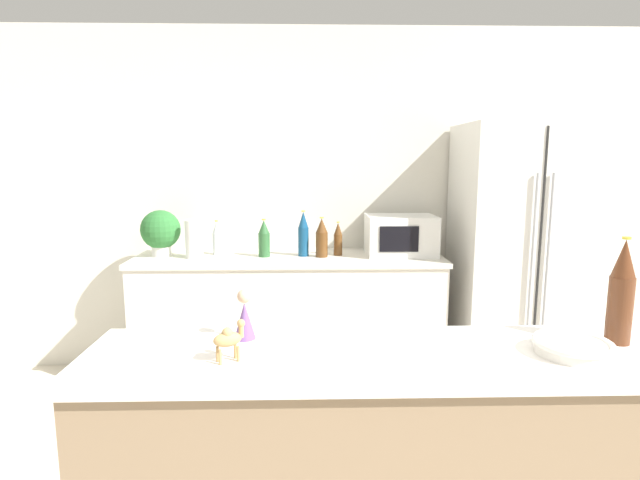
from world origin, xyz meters
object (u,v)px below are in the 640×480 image
object	(u,v)px
fruit_bowl	(573,346)
wise_man_figurine_blue	(245,318)
potted_plant	(161,231)
microwave	(400,235)
back_bottle_4	(217,238)
camel_figurine	(229,338)
wine_bottle	(621,293)
back_bottle_0	(322,238)
refrigerator	(517,257)
paper_towel_roll	(194,239)
back_bottle_3	(338,239)
back_bottle_1	(264,239)
back_bottle_2	(303,234)

from	to	relation	value
fruit_bowl	wise_man_figurine_blue	distance (m)	1.00
potted_plant	microwave	bearing A→B (deg)	0.47
back_bottle_4	camel_figurine	bearing A→B (deg)	-79.01
wine_bottle	wise_man_figurine_blue	size ratio (longest dim) A/B	2.08
camel_figurine	wise_man_figurine_blue	bearing A→B (deg)	83.22
back_bottle_0	camel_figurine	distance (m)	2.07
refrigerator	back_bottle_4	bearing A→B (deg)	177.20
potted_plant	paper_towel_roll	xyz separation A→B (m)	(0.25, -0.08, -0.05)
camel_figurine	back_bottle_3	bearing A→B (deg)	78.16
wine_bottle	fruit_bowl	size ratio (longest dim) A/B	1.49
refrigerator	back_bottle_1	bearing A→B (deg)	179.41
refrigerator	back_bottle_2	world-z (taller)	refrigerator
back_bottle_3	back_bottle_0	bearing A→B (deg)	-152.68
back_bottle_1	camel_figurine	xyz separation A→B (m)	(0.08, -2.06, 0.04)
back_bottle_2	camel_figurine	xyz separation A→B (m)	(-0.20, -2.08, 0.01)
back_bottle_3	fruit_bowl	bearing A→B (deg)	-74.66
back_bottle_1	fruit_bowl	bearing A→B (deg)	-61.92
refrigerator	back_bottle_2	size ratio (longest dim) A/B	5.72
potted_plant	fruit_bowl	distance (m)	2.75
back_bottle_0	wise_man_figurine_blue	distance (m)	1.88
microwave	back_bottle_3	size ratio (longest dim) A/B	2.01
potted_plant	microwave	xyz separation A→B (m)	(1.68, 0.01, -0.04)
potted_plant	fruit_bowl	bearing A→B (deg)	-48.92
fruit_bowl	camel_figurine	xyz separation A→B (m)	(-1.01, -0.03, 0.04)
back_bottle_0	back_bottle_3	bearing A→B (deg)	27.32
camel_figurine	back_bottle_0	bearing A→B (deg)	80.99
paper_towel_roll	wise_man_figurine_blue	bearing A→B (deg)	-72.68
back_bottle_3	back_bottle_4	bearing A→B (deg)	177.01
refrigerator	camel_figurine	xyz separation A→B (m)	(-1.70, -2.05, 0.17)
back_bottle_4	wine_bottle	xyz separation A→B (m)	(1.62, -2.03, 0.14)
back_bottle_4	refrigerator	bearing A→B (deg)	-2.80
back_bottle_1	back_bottle_0	bearing A→B (deg)	-2.88
potted_plant	wise_man_figurine_blue	size ratio (longest dim) A/B	1.98
wine_bottle	fruit_bowl	bearing A→B (deg)	-154.59
back_bottle_3	camel_figurine	bearing A→B (deg)	-101.84
back_bottle_0	camel_figurine	size ratio (longest dim) A/B	2.33
refrigerator	back_bottle_0	size ratio (longest dim) A/B	6.60
refrigerator	back_bottle_4	distance (m)	2.12
paper_towel_roll	back_bottle_4	world-z (taller)	paper_towel_roll
paper_towel_roll	wine_bottle	distance (m)	2.59
paper_towel_roll	back_bottle_1	bearing A→B (deg)	4.65
back_bottle_1	fruit_bowl	distance (m)	2.31
back_bottle_0	camel_figurine	bearing A→B (deg)	-99.01
back_bottle_2	paper_towel_roll	bearing A→B (deg)	-175.71
microwave	paper_towel_roll	bearing A→B (deg)	-176.41
back_bottle_1	paper_towel_roll	bearing A→B (deg)	-175.35
back_bottle_0	back_bottle_1	distance (m)	0.40
potted_plant	camel_figurine	world-z (taller)	potted_plant
back_bottle_1	back_bottle_3	world-z (taller)	back_bottle_1
back_bottle_0	camel_figurine	xyz separation A→B (m)	(-0.32, -2.04, 0.03)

